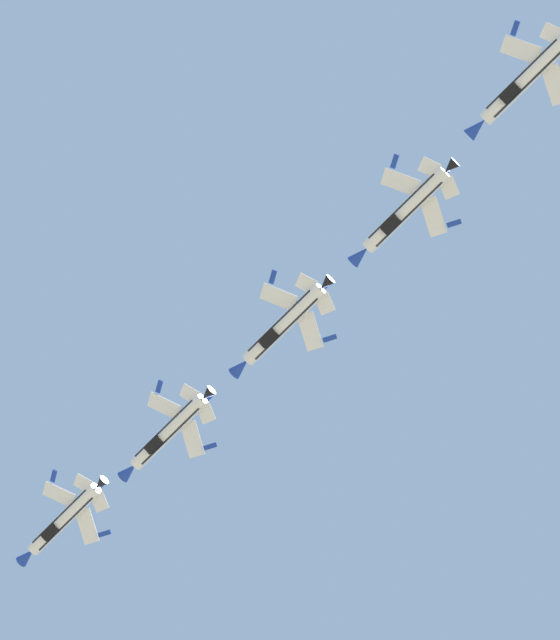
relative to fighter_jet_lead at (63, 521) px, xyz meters
The scene contains 5 objects.
fighter_jet_lead is the anchor object (origin of this frame).
fighter_jet_left_wing 18.30m from the fighter_jet_lead, 19.67° to the right, with size 15.21×9.81×5.23m.
fighter_jet_right_wing 38.63m from the fighter_jet_lead, 21.91° to the right, with size 15.21×9.94×4.99m.
fighter_jet_left_outer 57.09m from the fighter_jet_lead, 21.42° to the right, with size 15.21×9.97×4.93m.
fighter_jet_right_outer 76.02m from the fighter_jet_lead, 22.73° to the right, with size 15.21×9.83×5.21m.
Camera 1 is at (-1.30, -4.46, 1.84)m, focal length 76.84 mm.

